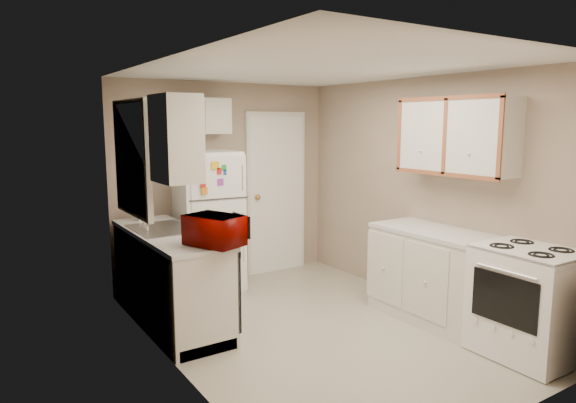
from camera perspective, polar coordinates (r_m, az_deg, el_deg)
floor at (r=5.02m, az=3.21°, el=-13.85°), size 3.80×3.80×0.00m
ceiling at (r=4.65m, az=3.47°, el=14.58°), size 3.80×3.80×0.00m
wall_left at (r=4.03m, az=-12.93°, el=-1.87°), size 3.80×3.80×0.00m
wall_right at (r=5.62m, az=14.91°, el=1.04°), size 3.80×3.80×0.00m
wall_back at (r=6.30m, az=-6.96°, el=2.08°), size 2.80×2.80×0.00m
wall_front at (r=3.38m, az=22.85°, el=-4.39°), size 2.80×2.80×0.00m
left_counter at (r=5.13m, az=-12.98°, el=-8.21°), size 0.60×1.80×0.90m
dishwasher at (r=4.69m, az=-7.07°, el=-9.14°), size 0.03×0.58×0.72m
sink at (r=5.16m, az=-13.71°, el=-3.42°), size 0.54×0.74×0.16m
microwave at (r=4.35m, az=-8.12°, el=-2.96°), size 0.54×0.42×0.32m
soap_bottle at (r=5.66m, az=-16.17°, el=-1.01°), size 0.13×0.13×0.21m
window_blinds at (r=4.98m, az=-16.85°, el=4.62°), size 0.10×0.98×1.08m
upper_cabinet_left at (r=4.22m, az=-12.33°, el=6.83°), size 0.30×0.45×0.70m
refrigerator at (r=5.93m, az=-8.93°, el=-2.24°), size 0.72×0.70×1.61m
cabinet_over_fridge at (r=5.96m, az=-9.96°, el=9.34°), size 0.70×0.30×0.40m
interior_door at (r=6.63m, az=-1.34°, el=0.90°), size 0.86×0.06×2.08m
right_counter at (r=5.06m, az=19.05°, el=-8.72°), size 0.60×2.00×0.90m
stove at (r=4.72m, az=25.03°, el=-10.11°), size 0.63×0.78×0.93m
upper_cabinet_right at (r=5.14m, az=18.20°, el=6.91°), size 0.30×1.20×0.70m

